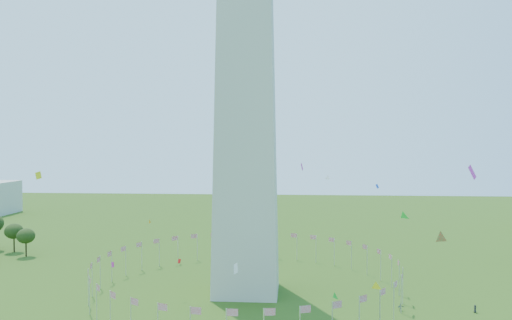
{
  "coord_description": "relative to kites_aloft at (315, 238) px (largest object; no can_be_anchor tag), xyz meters",
  "views": [
    {
      "loc": [
        12.31,
        -81.01,
        39.88
      ],
      "look_at": [
        3.67,
        35.0,
        35.81
      ],
      "focal_mm": 35.0,
      "sensor_mm": 36.0,
      "label": 1
    }
  ],
  "objects": [
    {
      "name": "kites_aloft",
      "position": [
        0.0,
        0.0,
        0.0
      ],
      "size": [
        97.66,
        73.28,
        32.66
      ],
      "color": "yellow",
      "rests_on": "ground"
    },
    {
      "name": "flag_ring",
      "position": [
        -16.83,
        28.64,
        -15.76
      ],
      "size": [
        80.24,
        80.24,
        9.0
      ],
      "color": "silver",
      "rests_on": "ground"
    }
  ]
}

